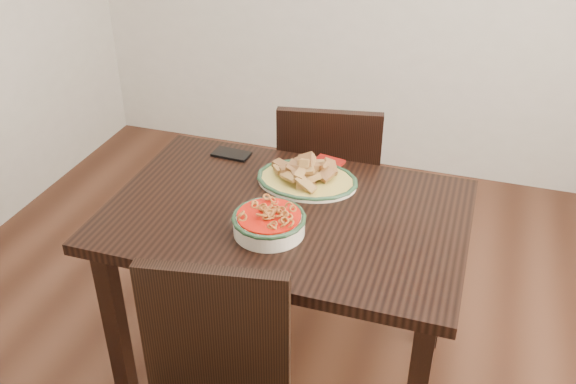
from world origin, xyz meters
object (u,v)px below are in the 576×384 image
(dining_table, at_px, (286,234))
(chair_far, at_px, (329,183))
(fish_plate, at_px, (307,172))
(noodle_bowl, at_px, (269,221))
(smartphone, at_px, (231,154))

(dining_table, distance_m, chair_far, 0.64)
(fish_plate, bearing_deg, noodle_bowl, -94.52)
(chair_far, distance_m, noodle_bowl, 0.82)
(chair_far, bearing_deg, noodle_bowl, 79.74)
(chair_far, bearing_deg, dining_table, 80.75)
(noodle_bowl, xyz_separation_m, smartphone, (-0.31, 0.44, -0.04))
(noodle_bowl, bearing_deg, fish_plate, 85.48)
(chair_far, relative_size, smartphone, 6.26)
(fish_plate, distance_m, smartphone, 0.36)
(chair_far, xyz_separation_m, noodle_bowl, (-0.00, -0.76, 0.29))
(chair_far, xyz_separation_m, fish_plate, (0.02, -0.43, 0.30))
(dining_table, bearing_deg, fish_plate, 85.68)
(noodle_bowl, distance_m, smartphone, 0.54)
(dining_table, bearing_deg, noodle_bowl, -94.81)
(chair_far, xyz_separation_m, smartphone, (-0.32, -0.32, 0.26))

